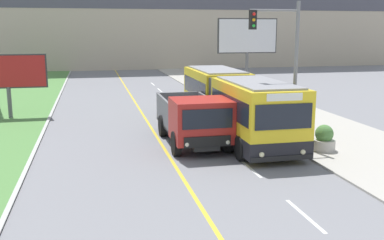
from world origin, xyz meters
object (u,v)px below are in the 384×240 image
at_px(billboard_large, 247,38).
at_px(planter_round_near, 324,139).
at_px(planter_round_second, 278,117).
at_px(planter_round_third, 246,102).
at_px(city_bus, 234,103).
at_px(billboard_small, 7,73).
at_px(dump_truck, 196,121).
at_px(traffic_light_mast, 283,56).

relative_size(billboard_large, planter_round_near, 5.38).
relative_size(planter_round_second, planter_round_third, 0.93).
bearing_deg(planter_round_third, city_bus, -115.42).
bearing_deg(billboard_small, planter_round_second, -23.13).
bearing_deg(dump_truck, city_bus, 43.57).
relative_size(dump_truck, billboard_large, 1.05).
distance_m(billboard_small, planter_round_third, 14.63).
bearing_deg(billboard_large, planter_round_second, -101.03).
relative_size(city_bus, traffic_light_mast, 1.93).
bearing_deg(billboard_small, dump_truck, -44.46).
distance_m(billboard_small, planter_round_second, 15.94).
bearing_deg(billboard_small, city_bus, -29.60).
xyz_separation_m(city_bus, dump_truck, (-2.53, -2.41, -0.33)).
bearing_deg(traffic_light_mast, planter_round_near, -41.67).
distance_m(traffic_light_mast, billboard_large, 15.68).
height_order(dump_truck, billboard_large, billboard_large).
height_order(traffic_light_mast, billboard_small, traffic_light_mast).
xyz_separation_m(billboard_large, billboard_small, (-16.79, -5.37, -1.83)).
bearing_deg(city_bus, planter_round_near, -58.92).
xyz_separation_m(billboard_large, planter_round_second, (-2.26, -11.58, -3.93)).
bearing_deg(dump_truck, traffic_light_mast, -10.95).
relative_size(dump_truck, planter_round_third, 5.12).
distance_m(traffic_light_mast, billboard_small, 16.40).
bearing_deg(dump_truck, planter_round_near, -21.24).
height_order(billboard_small, planter_round_third, billboard_small).
relative_size(billboard_small, planter_round_second, 3.89).
height_order(city_bus, planter_round_near, city_bus).
relative_size(city_bus, planter_round_third, 9.97).
xyz_separation_m(billboard_small, planter_round_near, (14.50, -11.15, -2.12)).
relative_size(traffic_light_mast, billboard_large, 1.06).
bearing_deg(billboard_large, dump_truck, -117.30).
height_order(dump_truck, traffic_light_mast, traffic_light_mast).
distance_m(traffic_light_mast, planter_round_second, 5.24).
relative_size(billboard_large, planter_round_second, 5.23).
xyz_separation_m(traffic_light_mast, planter_round_near, (1.46, -1.30, -3.48)).
distance_m(traffic_light_mast, planter_round_third, 9.35).
relative_size(traffic_light_mast, billboard_small, 1.42).
relative_size(city_bus, dump_truck, 1.95).
height_order(billboard_small, planter_round_second, billboard_small).
bearing_deg(billboard_large, city_bus, -112.28).
height_order(city_bus, planter_round_second, city_bus).
bearing_deg(planter_round_third, billboard_small, 174.99).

